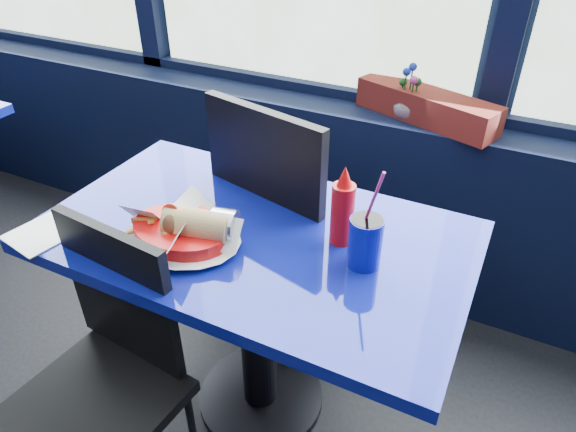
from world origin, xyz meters
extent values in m
cube|color=black|center=(0.00, 2.87, 0.40)|extent=(5.00, 0.26, 0.80)
cube|color=black|center=(0.00, 2.95, 0.81)|extent=(4.80, 0.08, 0.06)
cylinder|color=black|center=(0.30, 2.00, 0.01)|extent=(0.44, 0.44, 0.03)
cylinder|color=black|center=(0.30, 2.00, 0.34)|extent=(0.12, 0.12, 0.68)
cube|color=navy|center=(0.30, 2.00, 0.73)|extent=(1.20, 0.70, 0.04)
cube|color=black|center=(0.07, 1.52, 0.42)|extent=(0.43, 0.43, 0.04)
cube|color=black|center=(0.06, 1.71, 0.65)|extent=(0.37, 0.06, 0.43)
cylinder|color=black|center=(-0.08, 1.70, 0.20)|extent=(0.02, 0.02, 0.40)
cube|color=black|center=(0.18, 2.40, 0.50)|extent=(0.56, 0.56, 0.04)
cube|color=black|center=(0.24, 2.18, 0.78)|extent=(0.44, 0.14, 0.51)
cylinder|color=black|center=(0.43, 2.55, 0.24)|extent=(0.03, 0.03, 0.48)
cylinder|color=black|center=(0.33, 2.16, 0.24)|extent=(0.03, 0.03, 0.48)
cylinder|color=black|center=(0.04, 2.64, 0.24)|extent=(0.03, 0.03, 0.48)
cylinder|color=black|center=(-0.06, 2.25, 0.24)|extent=(0.03, 0.03, 0.48)
cube|color=maroon|center=(0.56, 2.86, 0.86)|extent=(0.57, 0.32, 0.11)
imported|color=silver|center=(0.49, 2.84, 0.85)|extent=(0.13, 0.13, 0.10)
cylinder|color=#1E5919|center=(0.47, 2.84, 0.88)|extent=(0.01, 0.01, 0.16)
sphere|color=#1B349F|center=(0.47, 2.84, 0.98)|extent=(0.03, 0.03, 0.03)
cylinder|color=#1E5919|center=(0.51, 2.83, 0.87)|extent=(0.01, 0.01, 0.14)
sphere|color=#E6439E|center=(0.51, 2.83, 0.96)|extent=(0.03, 0.03, 0.03)
cylinder|color=#1E5919|center=(0.49, 2.86, 0.89)|extent=(0.01, 0.01, 0.18)
sphere|color=#1B349F|center=(0.49, 2.86, 0.99)|extent=(0.03, 0.03, 0.03)
cylinder|color=#1E5919|center=(0.46, 2.85, 0.86)|extent=(0.01, 0.01, 0.12)
sphere|color=#1E5919|center=(0.46, 2.85, 0.93)|extent=(0.03, 0.03, 0.03)
cylinder|color=#1E5919|center=(0.52, 2.85, 0.87)|extent=(0.01, 0.01, 0.13)
sphere|color=#1E5919|center=(0.52, 2.85, 0.95)|extent=(0.03, 0.03, 0.03)
cylinder|color=red|center=(0.15, 1.87, 0.78)|extent=(0.33, 0.33, 0.05)
cylinder|color=white|center=(0.15, 1.87, 0.77)|extent=(0.32, 0.32, 0.00)
cylinder|color=silver|center=(0.27, 1.91, 0.81)|extent=(0.08, 0.10, 0.09)
sphere|color=brown|center=(0.14, 1.85, 0.82)|extent=(0.06, 0.06, 0.06)
cylinder|color=red|center=(0.13, 1.86, 0.84)|extent=(0.06, 0.06, 0.01)
cylinder|color=red|center=(0.53, 2.07, 0.84)|extent=(0.06, 0.06, 0.18)
cone|color=red|center=(0.53, 2.07, 0.95)|extent=(0.04, 0.04, 0.06)
cylinder|color=#0D1194|center=(0.62, 2.00, 0.82)|extent=(0.09, 0.09, 0.14)
cylinder|color=black|center=(0.62, 2.00, 0.88)|extent=(0.08, 0.08, 0.01)
cylinder|color=#FF3583|center=(0.63, 2.00, 0.95)|extent=(0.06, 0.05, 0.19)
cube|color=white|center=(-0.22, 1.72, 0.75)|extent=(0.18, 0.18, 0.00)
camera|label=1|loc=(0.91, 1.00, 1.59)|focal=32.00mm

